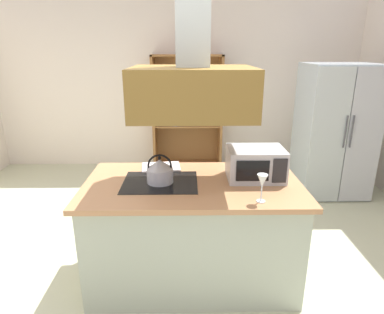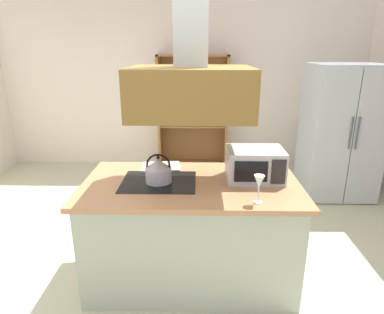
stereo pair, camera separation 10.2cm
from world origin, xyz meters
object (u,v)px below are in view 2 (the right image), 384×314
at_px(cutting_board, 161,167).
at_px(microwave, 255,164).
at_px(dish_cabinet, 193,120).
at_px(wine_glass_on_counter, 259,183).
at_px(refrigerator, 340,132).
at_px(kettle, 158,170).

distance_m(cutting_board, microwave, 0.85).
xyz_separation_m(dish_cabinet, wine_glass_on_counter, (0.52, -3.22, 0.24)).
bearing_deg(refrigerator, dish_cabinet, 151.86).
bearing_deg(wine_glass_on_counter, microwave, 84.72).
bearing_deg(refrigerator, wine_glass_on_counter, -123.80).
bearing_deg(cutting_board, kettle, -86.93).
height_order(refrigerator, dish_cabinet, dish_cabinet).
distance_m(microwave, wine_glass_on_counter, 0.44).
height_order(refrigerator, kettle, refrigerator).
relative_size(refrigerator, dish_cabinet, 0.95).
bearing_deg(microwave, wine_glass_on_counter, -95.28).
xyz_separation_m(refrigerator, kettle, (-2.19, -1.80, 0.12)).
bearing_deg(wine_glass_on_counter, kettle, 153.96).
xyz_separation_m(microwave, wine_glass_on_counter, (-0.04, -0.44, 0.02)).
distance_m(dish_cabinet, wine_glass_on_counter, 3.27).
bearing_deg(cutting_board, refrigerator, 33.50).
bearing_deg(refrigerator, cutting_board, -146.50).
xyz_separation_m(kettle, microwave, (0.78, 0.08, 0.03)).
distance_m(refrigerator, cutting_board, 2.65).
bearing_deg(kettle, dish_cabinet, 85.56).
relative_size(dish_cabinet, wine_glass_on_counter, 8.93).
height_order(refrigerator, wine_glass_on_counter, refrigerator).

